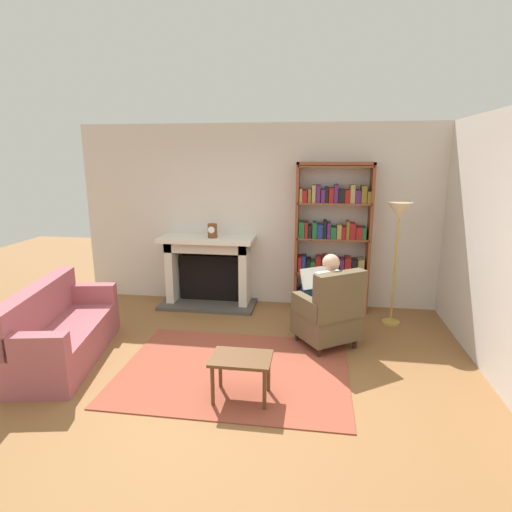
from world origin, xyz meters
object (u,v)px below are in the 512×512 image
armchair_reading (330,313)px  mantel_clock (212,231)px  sofa_floral (60,333)px  fireplace (209,268)px  seated_reader (325,295)px  floor_lamp (399,222)px  side_table (241,364)px  bookshelf (332,242)px

armchair_reading → mantel_clock: bearing=-69.3°
sofa_floral → fireplace: bearing=-41.1°
armchair_reading → seated_reader: 0.23m
armchair_reading → sofa_floral: 3.08m
floor_lamp → side_table: bearing=-129.1°
armchair_reading → floor_lamp: 1.56m
bookshelf → seated_reader: bookshelf is taller
armchair_reading → sofa_floral: size_ratio=0.54×
fireplace → bookshelf: (1.83, 0.03, 0.46)m
fireplace → mantel_clock: size_ratio=6.96×
mantel_clock → sofa_floral: mantel_clock is taller
fireplace → seated_reader: bearing=-34.1°
mantel_clock → floor_lamp: (2.56, -0.32, 0.24)m
bookshelf → armchair_reading: 1.43m
mantel_clock → side_table: size_ratio=0.37×
armchair_reading → floor_lamp: (0.86, 0.85, 0.98)m
bookshelf → fireplace: bearing=-178.9°
seated_reader → sofa_floral: size_ratio=0.63×
seated_reader → side_table: seated_reader is taller
bookshelf → seated_reader: size_ratio=1.89×
bookshelf → floor_lamp: size_ratio=1.30×
fireplace → side_table: fireplace is taller
armchair_reading → sofa_floral: bearing=-20.6°
sofa_floral → bookshelf: bearing=-66.5°
fireplace → side_table: 2.69m
bookshelf → side_table: 2.77m
fireplace → floor_lamp: floor_lamp is taller
mantel_clock → floor_lamp: floor_lamp is taller
seated_reader → sofa_floral: bearing=-18.5°
fireplace → sofa_floral: size_ratio=0.80×
armchair_reading → seated_reader: (-0.07, 0.10, 0.20)m
bookshelf → mantel_clock: bearing=-175.6°
mantel_clock → side_table: 2.68m
bookshelf → seated_reader: 1.28m
mantel_clock → seated_reader: mantel_clock is taller
mantel_clock → armchair_reading: 2.19m
mantel_clock → fireplace: bearing=132.8°
armchair_reading → sofa_floral: (-2.98, -0.76, -0.10)m
fireplace → sofa_floral: fireplace is taller
sofa_floral → floor_lamp: size_ratio=1.09×
bookshelf → floor_lamp: 1.01m
bookshelf → sofa_floral: bearing=-145.7°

